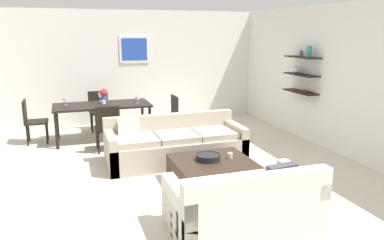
% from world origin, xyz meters
% --- Properties ---
extents(ground_plane, '(18.00, 18.00, 0.00)m').
position_xyz_m(ground_plane, '(0.00, 0.00, 0.00)').
color(ground_plane, beige).
extents(back_wall_unit, '(8.40, 0.09, 2.70)m').
position_xyz_m(back_wall_unit, '(0.30, 3.53, 1.35)').
color(back_wall_unit, silver).
rests_on(back_wall_unit, ground).
extents(right_wall_shelf_unit, '(0.34, 8.20, 2.70)m').
position_xyz_m(right_wall_shelf_unit, '(3.03, 0.61, 1.35)').
color(right_wall_shelf_unit, silver).
rests_on(right_wall_shelf_unit, ground).
extents(sofa_beige, '(2.34, 0.90, 0.78)m').
position_xyz_m(sofa_beige, '(0.04, 0.34, 0.29)').
color(sofa_beige, '#B2A893').
rests_on(sofa_beige, ground).
extents(loveseat_white, '(1.67, 0.90, 0.78)m').
position_xyz_m(loveseat_white, '(0.14, -2.13, 0.29)').
color(loveseat_white, silver).
rests_on(loveseat_white, ground).
extents(coffee_table, '(1.12, 1.09, 0.38)m').
position_xyz_m(coffee_table, '(0.27, -0.86, 0.19)').
color(coffee_table, '#38281E').
rests_on(coffee_table, ground).
extents(decorative_bowl, '(0.36, 0.36, 0.09)m').
position_xyz_m(decorative_bowl, '(0.21, -0.80, 0.43)').
color(decorative_bowl, black).
rests_on(decorative_bowl, coffee_table).
extents(candle_jar, '(0.08, 0.08, 0.08)m').
position_xyz_m(candle_jar, '(0.55, -0.82, 0.42)').
color(candle_jar, silver).
rests_on(candle_jar, coffee_table).
extents(dining_table, '(1.93, 0.90, 0.75)m').
position_xyz_m(dining_table, '(-1.00, 2.13, 0.68)').
color(dining_table, black).
rests_on(dining_table, ground).
extents(dining_chair_left_far, '(0.44, 0.44, 0.88)m').
position_xyz_m(dining_chair_left_far, '(-2.37, 2.33, 0.50)').
color(dining_chair_left_far, black).
rests_on(dining_chair_left_far, ground).
extents(dining_chair_right_near, '(0.44, 0.44, 0.88)m').
position_xyz_m(dining_chair_right_near, '(0.38, 1.93, 0.50)').
color(dining_chair_right_near, black).
rests_on(dining_chair_right_near, ground).
extents(dining_chair_foot, '(0.44, 0.44, 0.88)m').
position_xyz_m(dining_chair_foot, '(-1.00, 1.27, 0.50)').
color(dining_chair_foot, black).
rests_on(dining_chair_foot, ground).
extents(dining_chair_head, '(0.44, 0.44, 0.88)m').
position_xyz_m(dining_chair_head, '(-1.00, 2.99, 0.50)').
color(dining_chair_head, black).
rests_on(dining_chair_head, ground).
extents(wine_glass_head, '(0.06, 0.06, 0.18)m').
position_xyz_m(wine_glass_head, '(-1.00, 2.52, 0.88)').
color(wine_glass_head, silver).
rests_on(wine_glass_head, dining_table).
extents(wine_glass_right_near, '(0.07, 0.07, 0.15)m').
position_xyz_m(wine_glass_right_near, '(-0.29, 2.02, 0.85)').
color(wine_glass_right_near, silver).
rests_on(wine_glass_right_near, dining_table).
extents(wine_glass_foot, '(0.07, 0.07, 0.15)m').
position_xyz_m(wine_glass_foot, '(-1.00, 1.74, 0.86)').
color(wine_glass_foot, silver).
rests_on(wine_glass_foot, dining_table).
extents(wine_glass_left_far, '(0.08, 0.08, 0.16)m').
position_xyz_m(wine_glass_left_far, '(-1.70, 2.24, 0.86)').
color(wine_glass_left_far, silver).
rests_on(wine_glass_left_far, dining_table).
extents(centerpiece_vase, '(0.16, 0.16, 0.32)m').
position_xyz_m(centerpiece_vase, '(-0.95, 2.14, 0.93)').
color(centerpiece_vase, '#4C518C').
rests_on(centerpiece_vase, dining_table).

